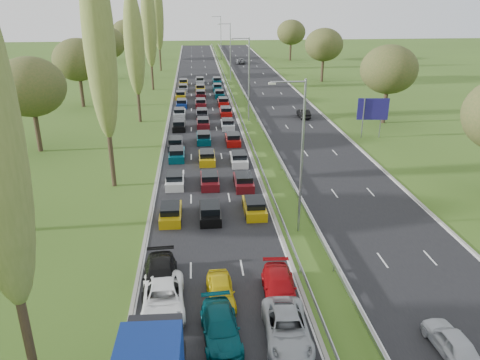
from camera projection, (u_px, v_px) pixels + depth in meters
name	position (u px, v px, depth m)	size (l,w,h in m)	color
ground	(247.00, 117.00, 71.43)	(260.00, 260.00, 0.00)	#37551A
near_carriageway	(203.00, 115.00, 73.14)	(10.50, 215.00, 0.04)	black
far_carriageway	(288.00, 113.00, 74.34)	(10.50, 215.00, 0.04)	black
central_reservation	(245.00, 110.00, 73.54)	(2.36, 215.00, 0.32)	gray
lamp_columns	(249.00, 80.00, 67.37)	(0.18, 140.18, 12.00)	gray
poplar_row	(123.00, 42.00, 54.49)	(2.80, 127.80, 22.44)	#2D2116
woodland_left	(20.00, 93.00, 50.17)	(8.00, 166.00, 11.10)	#2D2116
woodland_right	(415.00, 79.00, 57.99)	(8.00, 153.00, 11.10)	#2D2116
traffic_queue_fill	(203.00, 119.00, 68.53)	(9.08, 68.22, 0.80)	#BF990C
near_car_2	(163.00, 298.00, 27.65)	(2.49, 5.40, 1.50)	white
near_car_3	(160.00, 277.00, 29.68)	(2.18, 5.36, 1.56)	black
near_car_7	(221.00, 328.00, 25.24)	(1.99, 4.90, 1.42)	#05454D
near_car_8	(221.00, 291.00, 28.41)	(1.65, 4.09, 1.39)	gold
near_car_10	(287.00, 328.00, 25.19)	(2.40, 5.21, 1.45)	#9EA2A7
near_car_11	(279.00, 287.00, 28.74)	(2.00, 4.93, 1.43)	#9B090E
far_car_0	(452.00, 341.00, 24.32)	(1.60, 3.97, 1.35)	silver
far_car_1	(304.00, 113.00, 71.06)	(1.40, 4.02, 1.32)	black
far_car_2	(241.00, 61.00, 126.98)	(2.40, 5.21, 1.45)	slate
direction_sign	(373.00, 111.00, 60.08)	(3.99, 0.55, 5.20)	gray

